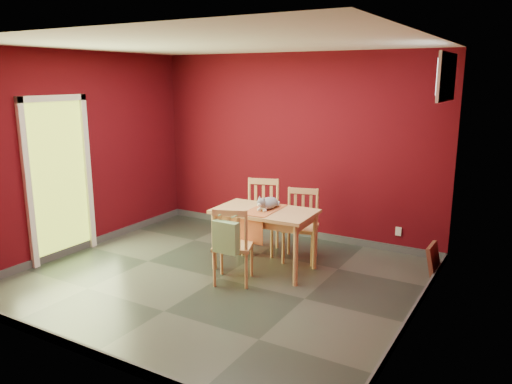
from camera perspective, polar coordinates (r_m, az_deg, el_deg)
The scene contains 13 objects.
ground at distance 6.07m, azimuth -4.24°, elevation -9.80°, with size 4.50×4.50×0.00m, color #2D342D.
room_shell at distance 6.05m, azimuth -4.25°, elevation -9.37°, with size 4.50×4.50×4.50m.
doorway at distance 6.97m, azimuth -21.66°, elevation 1.95°, with size 0.06×1.01×2.13m.
window at distance 5.68m, azimuth 20.93°, elevation 12.18°, with size 0.05×0.90×0.50m.
outlet_plate at distance 7.08m, azimuth 15.96°, elevation -4.35°, with size 0.08×0.01×0.12m, color silver.
dining_table at distance 6.12m, azimuth 0.99°, elevation -2.92°, with size 1.25×0.76×0.76m.
table_runner at distance 6.02m, azimuth 0.47°, elevation -2.78°, with size 0.35×0.68×0.34m.
chair_far_left at distance 6.82m, azimuth 0.59°, elevation -2.68°, with size 0.58×0.58×0.99m.
chair_far_right at distance 6.55m, azimuth 5.16°, elevation -3.69°, with size 0.54×0.54×0.93m.
chair_near at distance 5.77m, azimuth -2.71°, elevation -5.98°, with size 0.56×0.56×0.92m.
tote_bag at distance 5.53m, azimuth -3.47°, elevation -5.18°, with size 0.30×0.18×0.43m.
cat at distance 6.12m, azimuth 1.42°, elevation -1.03°, with size 0.21×0.40×0.20m, color slate, non-canonical shape.
picture_frame at distance 6.43m, azimuth 19.63°, elevation -7.36°, with size 0.14×0.39×0.39m.
Camera 1 is at (3.19, -4.60, 2.35)m, focal length 35.00 mm.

